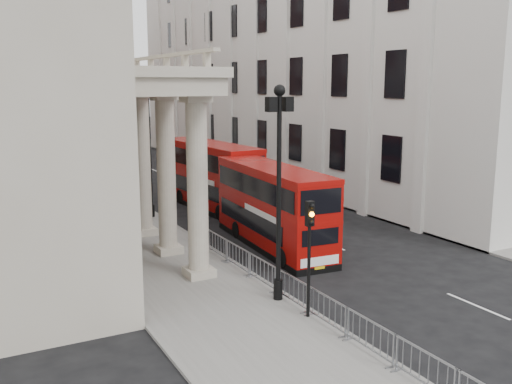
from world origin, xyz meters
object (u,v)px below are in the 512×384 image
(bus_near, at_px, (273,205))
(pedestrian_b, at_px, (116,219))
(traffic_light, at_px, (310,237))
(bus_far, at_px, (210,174))
(lamp_post_mid, at_px, (149,142))
(pedestrian_c, at_px, (128,211))
(lamp_post_north, at_px, (93,125))
(lamp_post_south, at_px, (279,179))
(pedestrian_a, at_px, (118,221))
(monument_column, at_px, (57,39))

(bus_near, xyz_separation_m, pedestrian_b, (-6.84, 5.65, -1.18))
(traffic_light, distance_m, bus_far, 19.71)
(lamp_post_mid, height_order, pedestrian_c, lamp_post_mid)
(lamp_post_north, xyz_separation_m, pedestrian_b, (-3.16, -19.45, -3.87))
(lamp_post_south, xyz_separation_m, pedestrian_a, (-3.08, 12.38, -3.93))
(traffic_light, height_order, bus_near, traffic_light)
(pedestrian_a, xyz_separation_m, pedestrian_c, (1.11, 1.96, 0.04))
(lamp_post_north, height_order, pedestrian_b, lamp_post_north)
(lamp_post_south, distance_m, lamp_post_north, 32.00)
(lamp_post_south, bearing_deg, traffic_light, -87.16)
(lamp_post_north, xyz_separation_m, traffic_light, (0.10, -34.02, -1.80))
(traffic_light, distance_m, pedestrian_a, 14.90)
(lamp_post_north, xyz_separation_m, pedestrian_c, (-1.97, -17.65, -3.90))
(lamp_post_north, relative_size, pedestrian_b, 4.50)
(lamp_post_mid, distance_m, pedestrian_b, 6.07)
(bus_near, distance_m, pedestrian_b, 8.95)
(lamp_post_south, distance_m, bus_near, 8.26)
(lamp_post_south, relative_size, bus_near, 0.83)
(bus_near, height_order, bus_far, bus_far)
(bus_near, bearing_deg, pedestrian_c, 131.10)
(monument_column, height_order, lamp_post_south, monument_column)
(lamp_post_mid, xyz_separation_m, traffic_light, (0.10, -18.02, -1.80))
(lamp_post_mid, xyz_separation_m, bus_far, (4.60, 1.16, -2.56))
(pedestrian_b, bearing_deg, lamp_post_mid, -122.85)
(lamp_post_mid, height_order, traffic_light, lamp_post_mid)
(bus_far, relative_size, pedestrian_c, 5.91)
(bus_near, height_order, pedestrian_b, bus_near)
(pedestrian_c, bearing_deg, pedestrian_a, -118.42)
(traffic_light, bearing_deg, bus_near, 68.15)
(pedestrian_a, height_order, pedestrian_c, pedestrian_c)
(pedestrian_a, bearing_deg, lamp_post_mid, 52.39)
(bus_far, bearing_deg, pedestrian_a, -151.70)
(monument_column, xyz_separation_m, bus_far, (-2.00, -70.84, -13.63))
(pedestrian_c, bearing_deg, bus_near, -51.76)
(traffic_light, distance_m, bus_near, 9.64)
(lamp_post_south, height_order, pedestrian_b, lamp_post_south)
(bus_far, xyz_separation_m, pedestrian_b, (-7.76, -4.61, -1.31))
(bus_far, distance_m, pedestrian_a, 9.15)
(bus_near, xyz_separation_m, pedestrian_a, (-6.75, 5.49, -1.25))
(monument_column, relative_size, lamp_post_mid, 6.51)
(lamp_post_north, relative_size, bus_near, 0.83)
(lamp_post_south, height_order, pedestrian_c, lamp_post_south)
(monument_column, height_order, pedestrian_b, monument_column)
(lamp_post_south, xyz_separation_m, bus_near, (3.67, 6.89, -2.68))
(lamp_post_mid, relative_size, pedestrian_a, 4.86)
(traffic_light, height_order, pedestrian_b, traffic_light)
(monument_column, xyz_separation_m, pedestrian_c, (-8.57, -73.65, -14.97))
(pedestrian_b, bearing_deg, lamp_post_south, 113.81)
(lamp_post_mid, relative_size, lamp_post_north, 1.00)
(lamp_post_south, height_order, traffic_light, lamp_post_south)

